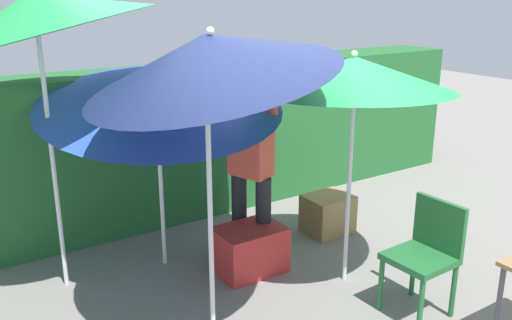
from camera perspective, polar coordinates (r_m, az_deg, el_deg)
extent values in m
plane|color=gray|center=(4.60, 2.12, -14.15)|extent=(24.00, 24.00, 0.00)
cube|color=#23602D|center=(5.97, -9.50, 1.64)|extent=(8.00, 0.70, 1.62)
cylinder|color=silver|center=(3.81, -4.79, -5.54)|extent=(0.04, 0.04, 1.85)
cone|color=#19234C|center=(3.51, -4.97, 10.61)|extent=(1.69, 1.67, 0.65)
sphere|color=silver|center=(3.46, -4.78, 13.24)|extent=(0.05, 0.05, 0.05)
cylinder|color=silver|center=(4.90, -9.84, -2.91)|extent=(0.04, 0.04, 1.46)
cone|color=blue|center=(4.67, -9.96, 7.63)|extent=(2.13, 2.11, 0.89)
sphere|color=silver|center=(4.64, -9.63, 10.07)|extent=(0.05, 0.05, 0.05)
cylinder|color=silver|center=(4.58, 9.62, -3.12)|extent=(0.04, 0.04, 1.64)
cone|color=green|center=(4.34, 10.17, 8.76)|extent=(1.57, 1.58, 0.37)
sphere|color=silver|center=(4.32, 10.20, 10.82)|extent=(0.05, 0.05, 0.05)
cylinder|color=silver|center=(4.65, -20.29, -0.81)|extent=(0.04, 0.04, 2.08)
cone|color=green|center=(4.41, -22.07, 13.83)|extent=(1.79, 1.74, 0.88)
cylinder|color=black|center=(4.95, 0.76, -6.39)|extent=(0.14, 0.14, 0.82)
cylinder|color=black|center=(5.11, -1.75, -5.61)|extent=(0.14, 0.14, 0.82)
cube|color=#E04C38|center=(4.80, -0.54, 1.59)|extent=(0.32, 0.41, 0.56)
sphere|color=#8C6647|center=(4.71, -0.55, 6.17)|extent=(0.22, 0.22, 0.22)
cylinder|color=#E04C38|center=(4.55, 1.73, 7.18)|extent=(0.11, 0.11, 0.56)
cylinder|color=#8C6647|center=(4.95, -2.63, 1.81)|extent=(0.11, 0.11, 0.52)
cylinder|color=#236633|center=(4.45, 12.84, -12.50)|extent=(0.04, 0.04, 0.44)
cylinder|color=#236633|center=(4.25, 16.74, -14.39)|extent=(0.04, 0.04, 0.44)
cylinder|color=#236633|center=(4.71, 16.02, -10.98)|extent=(0.04, 0.04, 0.44)
cylinder|color=#236633|center=(4.52, 19.82, -12.65)|extent=(0.04, 0.04, 0.44)
cube|color=#236633|center=(4.36, 16.63, -9.80)|extent=(0.45, 0.45, 0.05)
cube|color=#236633|center=(4.42, 18.51, -6.41)|extent=(0.05, 0.44, 0.40)
cube|color=red|center=(4.90, -0.69, -9.28)|extent=(0.59, 0.43, 0.41)
cube|color=#9E7A4C|center=(5.71, 7.46, -5.56)|extent=(0.46, 0.38, 0.39)
cylinder|color=#4C4C51|center=(4.12, 23.80, -14.29)|extent=(0.04, 0.04, 0.69)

